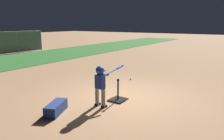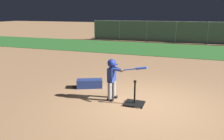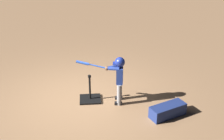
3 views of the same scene
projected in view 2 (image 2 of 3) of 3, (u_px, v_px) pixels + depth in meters
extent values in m
plane|color=#99704C|center=(145.00, 105.00, 5.90)|extent=(90.00, 90.00, 0.00)
cube|color=#286026|center=(172.00, 49.00, 14.60)|extent=(56.00, 5.43, 0.02)
cylinder|color=#9E9EA3|center=(95.00, 30.00, 19.62)|extent=(0.08, 0.08, 1.75)
cylinder|color=#9E9EA3|center=(120.00, 31.00, 18.88)|extent=(0.08, 0.08, 1.75)
cylinder|color=#9E9EA3|center=(147.00, 31.00, 18.13)|extent=(0.08, 0.08, 1.75)
cylinder|color=#9E9EA3|center=(176.00, 32.00, 17.39)|extent=(0.08, 0.08, 1.75)
cylinder|color=#9E9EA3|center=(208.00, 33.00, 16.65)|extent=(0.08, 0.08, 1.75)
cube|color=slate|center=(176.00, 32.00, 17.39)|extent=(14.08, 0.02, 1.68)
cylinder|color=#9E9EA3|center=(177.00, 22.00, 17.18)|extent=(14.08, 0.04, 0.04)
cube|color=white|center=(134.00, 104.00, 5.96)|extent=(0.48, 0.48, 0.02)
cube|color=black|center=(134.00, 104.00, 5.96)|extent=(0.52, 0.47, 0.04)
cylinder|color=black|center=(135.00, 93.00, 5.88)|extent=(0.05, 0.05, 0.59)
cylinder|color=black|center=(135.00, 81.00, 5.80)|extent=(0.08, 0.08, 0.05)
cylinder|color=gray|center=(114.00, 89.00, 6.37)|extent=(0.13, 0.13, 0.54)
cube|color=black|center=(114.00, 97.00, 6.42)|extent=(0.19, 0.12, 0.06)
cylinder|color=gray|center=(110.00, 92.00, 6.15)|extent=(0.13, 0.13, 0.54)
cube|color=black|center=(110.00, 100.00, 6.20)|extent=(0.19, 0.12, 0.06)
cube|color=navy|center=(112.00, 75.00, 6.14)|extent=(0.19, 0.30, 0.40)
sphere|color=brown|center=(112.00, 64.00, 6.06)|extent=(0.20, 0.20, 0.20)
sphere|color=navy|center=(112.00, 63.00, 6.05)|extent=(0.24, 0.24, 0.24)
cube|color=navy|center=(115.00, 65.00, 6.02)|extent=(0.15, 0.19, 0.01)
cylinder|color=navy|center=(117.00, 69.00, 6.06)|extent=(0.33, 0.21, 0.12)
cylinder|color=navy|center=(116.00, 69.00, 5.99)|extent=(0.33, 0.13, 0.12)
sphere|color=brown|center=(121.00, 70.00, 5.96)|extent=(0.10, 0.10, 0.10)
cylinder|color=blue|center=(133.00, 69.00, 5.79)|extent=(0.70, 0.13, 0.18)
cylinder|color=blue|center=(141.00, 68.00, 5.67)|extent=(0.31, 0.11, 0.12)
cylinder|color=black|center=(121.00, 70.00, 5.97)|extent=(0.03, 0.05, 0.05)
cube|color=#ADAFB7|center=(118.00, 35.00, 20.78)|extent=(2.75, 0.28, 0.04)
cube|color=#ADAFB7|center=(119.00, 38.00, 21.09)|extent=(2.75, 0.34, 0.04)
cube|color=#ADAFB7|center=(116.00, 32.00, 20.12)|extent=(2.75, 0.28, 0.04)
cube|color=#ADAFB7|center=(117.00, 35.00, 20.42)|extent=(2.75, 0.34, 0.04)
cube|color=#ADAFB7|center=(114.00, 29.00, 19.45)|extent=(2.75, 0.28, 0.04)
cube|color=#ADAFB7|center=(115.00, 32.00, 19.76)|extent=(2.75, 0.34, 0.04)
cylinder|color=#ADAFB7|center=(131.00, 37.00, 20.68)|extent=(0.06, 0.06, 0.34)
cylinder|color=#ADAFB7|center=(127.00, 35.00, 19.20)|extent=(0.06, 0.06, 0.99)
cylinder|color=#ADAFB7|center=(130.00, 32.00, 19.85)|extent=(0.08, 1.55, 0.69)
cylinder|color=#ADAFB7|center=(106.00, 36.00, 21.43)|extent=(0.06, 0.06, 0.34)
cylinder|color=#ADAFB7|center=(101.00, 34.00, 19.95)|extent=(0.06, 0.06, 0.99)
cylinder|color=#ADAFB7|center=(104.00, 31.00, 20.60)|extent=(0.08, 1.55, 0.69)
cube|color=#ADAFB7|center=(201.00, 38.00, 18.36)|extent=(3.20, 0.42, 0.04)
cube|color=#ADAFB7|center=(200.00, 41.00, 18.64)|extent=(3.20, 0.48, 0.04)
cube|color=#ADAFB7|center=(202.00, 35.00, 17.76)|extent=(3.20, 0.42, 0.04)
cube|color=#ADAFB7|center=(201.00, 38.00, 18.04)|extent=(3.20, 0.48, 0.04)
cube|color=#ADAFB7|center=(203.00, 32.00, 17.17)|extent=(3.20, 0.42, 0.04)
cube|color=#ADAFB7|center=(203.00, 35.00, 17.44)|extent=(3.20, 0.48, 0.04)
cylinder|color=#ADAFB7|center=(219.00, 40.00, 18.23)|extent=(0.06, 0.06, 0.33)
cylinder|color=#ADAFB7|center=(223.00, 38.00, 16.91)|extent=(0.06, 0.06, 0.94)
cylinder|color=#ADAFB7|center=(221.00, 35.00, 17.48)|extent=(0.13, 1.35, 0.65)
cylinder|color=#ADAFB7|center=(182.00, 39.00, 18.98)|extent=(0.06, 0.06, 0.33)
cylinder|color=#ADAFB7|center=(183.00, 37.00, 17.66)|extent=(0.06, 0.06, 0.94)
cylinder|color=#ADAFB7|center=(183.00, 34.00, 18.24)|extent=(0.13, 1.35, 0.65)
cube|color=navy|center=(90.00, 84.00, 7.25)|extent=(0.90, 0.63, 0.28)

